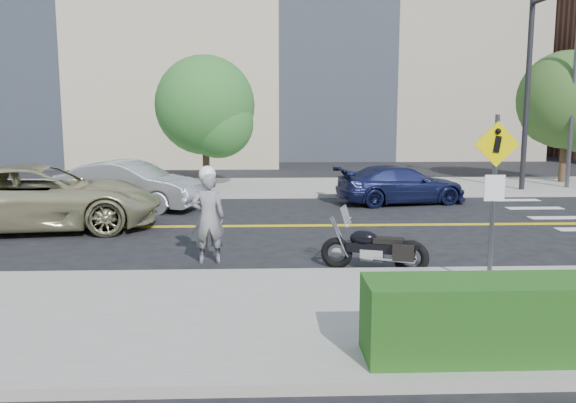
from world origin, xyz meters
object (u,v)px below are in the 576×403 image
at_px(pedestrian_sign, 494,184).
at_px(motorcycle, 375,239).
at_px(suv, 40,197).
at_px(motorcyclist, 208,215).
at_px(parked_car_silver, 130,185).
at_px(parked_car_blue, 401,185).

relative_size(pedestrian_sign, motorcycle, 1.42).
height_order(motorcycle, suv, suv).
height_order(motorcyclist, motorcycle, motorcyclist).
distance_m(pedestrian_sign, parked_car_silver, 12.48).
bearing_deg(parked_car_silver, suv, 170.05).
relative_size(motorcyclist, parked_car_blue, 0.47).
bearing_deg(motorcycle, suv, 170.16).
bearing_deg(parked_car_blue, motorcyclist, 131.86).
bearing_deg(pedestrian_sign, parked_car_blue, 86.14).
relative_size(suv, parked_car_silver, 1.35).
bearing_deg(suv, motorcycle, -126.46).
bearing_deg(parked_car_blue, suv, 99.68).
relative_size(parked_car_silver, parked_car_blue, 1.06).
bearing_deg(parked_car_silver, motorcyclist, -138.13).
bearing_deg(parked_car_blue, motorcycle, 152.86).
bearing_deg(parked_car_silver, pedestrian_sign, -120.86).
height_order(suv, parked_car_blue, suv).
xyz_separation_m(pedestrian_sign, parked_car_blue, (0.68, 10.09, -1.32)).
xyz_separation_m(motorcycle, parked_car_silver, (-6.52, 7.58, 0.13)).
bearing_deg(motorcyclist, pedestrian_sign, 147.40).
relative_size(pedestrian_sign, parked_car_silver, 0.64).
height_order(pedestrian_sign, motorcycle, pedestrian_sign).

